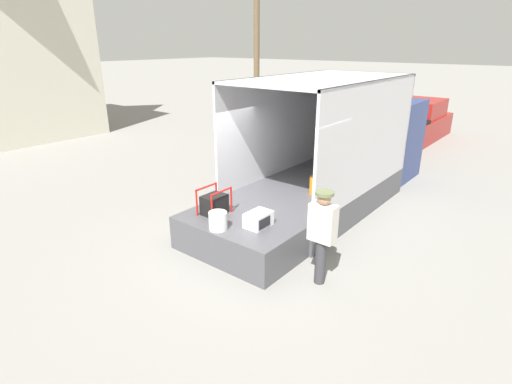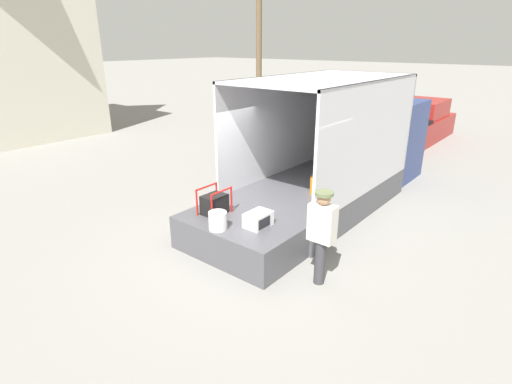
{
  "view_description": "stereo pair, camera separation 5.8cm",
  "coord_description": "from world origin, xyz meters",
  "px_view_note": "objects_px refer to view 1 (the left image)",
  "views": [
    {
      "loc": [
        -5.86,
        -4.57,
        3.85
      ],
      "look_at": [
        -0.39,
        -0.2,
        1.22
      ],
      "focal_mm": 28.0,
      "sensor_mm": 36.0,
      "label": 1
    },
    {
      "loc": [
        -5.83,
        -4.62,
        3.85
      ],
      "look_at": [
        -0.39,
        -0.2,
        1.22
      ],
      "focal_mm": 28.0,
      "sensor_mm": 36.0,
      "label": 2
    }
  ],
  "objects_px": {
    "orange_bucket": "(218,221)",
    "pickup_truck_red": "(412,124)",
    "portable_generator": "(215,204)",
    "microwave": "(258,219)",
    "box_truck": "(351,155)",
    "utility_pole": "(257,27)",
    "worker_person": "(322,229)"
  },
  "relations": [
    {
      "from": "box_truck",
      "to": "pickup_truck_red",
      "type": "xyz_separation_m",
      "value": [
        7.08,
        0.65,
        -0.3
      ]
    },
    {
      "from": "orange_bucket",
      "to": "utility_pole",
      "type": "bearing_deg",
      "value": 35.64
    },
    {
      "from": "microwave",
      "to": "portable_generator",
      "type": "height_order",
      "value": "portable_generator"
    },
    {
      "from": "worker_person",
      "to": "pickup_truck_red",
      "type": "xyz_separation_m",
      "value": [
        11.71,
        2.41,
        -0.35
      ]
    },
    {
      "from": "orange_bucket",
      "to": "utility_pole",
      "type": "relative_size",
      "value": 0.04
    },
    {
      "from": "worker_person",
      "to": "pickup_truck_red",
      "type": "distance_m",
      "value": 11.96
    },
    {
      "from": "orange_bucket",
      "to": "pickup_truck_red",
      "type": "distance_m",
      "value": 12.29
    },
    {
      "from": "portable_generator",
      "to": "orange_bucket",
      "type": "xyz_separation_m",
      "value": [
        -0.48,
        -0.55,
        -0.04
      ]
    },
    {
      "from": "orange_bucket",
      "to": "utility_pole",
      "type": "xyz_separation_m",
      "value": [
        11.13,
        7.98,
        3.7
      ]
    },
    {
      "from": "orange_bucket",
      "to": "worker_person",
      "type": "height_order",
      "value": "worker_person"
    },
    {
      "from": "orange_bucket",
      "to": "pickup_truck_red",
      "type": "relative_size",
      "value": 0.06
    },
    {
      "from": "portable_generator",
      "to": "pickup_truck_red",
      "type": "bearing_deg",
      "value": 0.26
    },
    {
      "from": "worker_person",
      "to": "orange_bucket",
      "type": "bearing_deg",
      "value": 107.4
    },
    {
      "from": "worker_person",
      "to": "microwave",
      "type": "bearing_deg",
      "value": 90.37
    },
    {
      "from": "box_truck",
      "to": "utility_pole",
      "type": "xyz_separation_m",
      "value": [
        5.93,
        8.03,
        3.57
      ]
    },
    {
      "from": "microwave",
      "to": "orange_bucket",
      "type": "relative_size",
      "value": 1.49
    },
    {
      "from": "microwave",
      "to": "box_truck",
      "type": "bearing_deg",
      "value": 5.4
    },
    {
      "from": "portable_generator",
      "to": "worker_person",
      "type": "height_order",
      "value": "worker_person"
    },
    {
      "from": "pickup_truck_red",
      "to": "utility_pole",
      "type": "relative_size",
      "value": 0.62
    },
    {
      "from": "utility_pole",
      "to": "worker_person",
      "type": "bearing_deg",
      "value": -137.18
    },
    {
      "from": "box_truck",
      "to": "orange_bucket",
      "type": "xyz_separation_m",
      "value": [
        -5.2,
        0.05,
        -0.13
      ]
    },
    {
      "from": "microwave",
      "to": "portable_generator",
      "type": "bearing_deg",
      "value": 94.03
    },
    {
      "from": "utility_pole",
      "to": "box_truck",
      "type": "bearing_deg",
      "value": -126.45
    },
    {
      "from": "portable_generator",
      "to": "orange_bucket",
      "type": "height_order",
      "value": "portable_generator"
    },
    {
      "from": "portable_generator",
      "to": "box_truck",
      "type": "bearing_deg",
      "value": -7.21
    },
    {
      "from": "box_truck",
      "to": "portable_generator",
      "type": "xyz_separation_m",
      "value": [
        -4.71,
        0.6,
        -0.09
      ]
    },
    {
      "from": "worker_person",
      "to": "utility_pole",
      "type": "height_order",
      "value": "utility_pole"
    },
    {
      "from": "microwave",
      "to": "portable_generator",
      "type": "relative_size",
      "value": 0.86
    },
    {
      "from": "box_truck",
      "to": "orange_bucket",
      "type": "distance_m",
      "value": 5.2
    },
    {
      "from": "box_truck",
      "to": "microwave",
      "type": "xyz_separation_m",
      "value": [
        -4.64,
        -0.44,
        -0.16
      ]
    },
    {
      "from": "microwave",
      "to": "portable_generator",
      "type": "xyz_separation_m",
      "value": [
        -0.07,
        1.03,
        0.07
      ]
    },
    {
      "from": "microwave",
      "to": "pickup_truck_red",
      "type": "relative_size",
      "value": 0.09
    }
  ]
}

